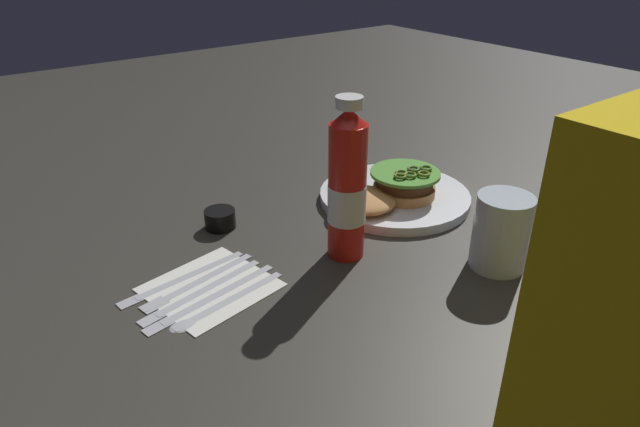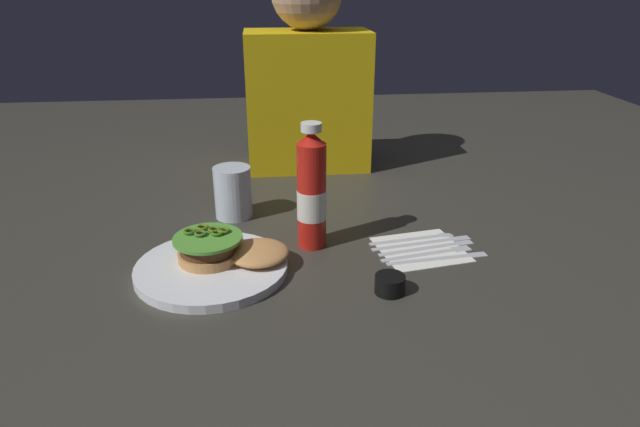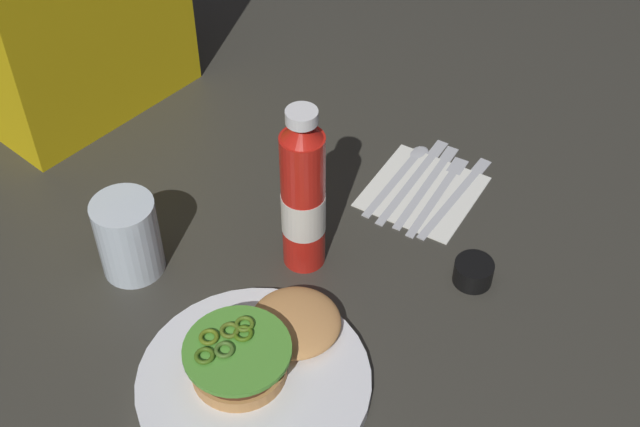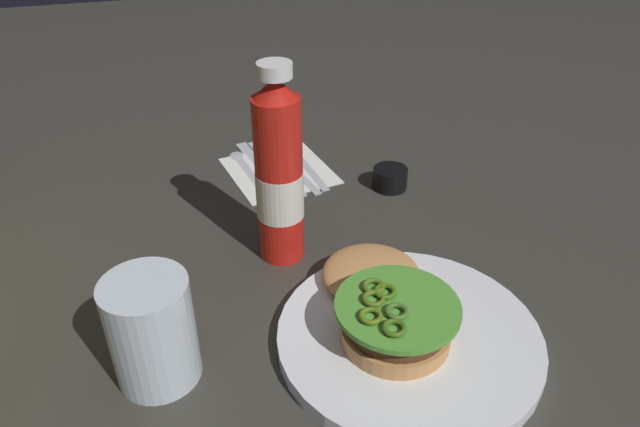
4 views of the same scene
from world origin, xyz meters
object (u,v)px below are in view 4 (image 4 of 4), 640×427
object	(u,v)px
condiment_cup	(390,178)
steak_knife	(299,156)
table_knife	(272,162)
spoon_utensil	(246,166)
dinner_plate	(409,337)
napkin	(279,170)
ketchup_bottle	(279,176)
fork_utensil	(287,160)
burger_sandwich	(386,302)
water_glass	(152,331)
butter_knife	(260,164)

from	to	relation	value
condiment_cup	steak_knife	size ratio (longest dim) A/B	0.26
table_knife	spoon_utensil	distance (m)	0.04
steak_knife	dinner_plate	bearing A→B (deg)	-179.26
napkin	steak_knife	world-z (taller)	steak_knife
condiment_cup	spoon_utensil	distance (m)	0.23
spoon_utensil	dinner_plate	bearing A→B (deg)	-167.19
ketchup_bottle	spoon_utensil	world-z (taller)	ketchup_bottle
steak_knife	fork_utensil	size ratio (longest dim) A/B	1.07
dinner_plate	spoon_utensil	bearing A→B (deg)	12.81
napkin	condiment_cup	bearing A→B (deg)	-122.72
dinner_plate	fork_utensil	xyz separation A→B (m)	(0.42, 0.03, -0.00)
fork_utensil	burger_sandwich	bearing A→B (deg)	-178.15
ketchup_bottle	spoon_utensil	size ratio (longest dim) A/B	1.36
water_glass	spoon_utensil	size ratio (longest dim) A/B	0.62
burger_sandwich	spoon_utensil	xyz separation A→B (m)	(0.39, 0.08, -0.03)
dinner_plate	ketchup_bottle	world-z (taller)	ketchup_bottle
fork_utensil	butter_knife	distance (m)	0.04
condiment_cup	butter_knife	xyz separation A→B (m)	(0.12, 0.17, -0.01)
spoon_utensil	condiment_cup	bearing A→B (deg)	-120.50
water_glass	fork_utensil	distance (m)	0.45
burger_sandwich	table_knife	xyz separation A→B (m)	(0.40, 0.04, -0.03)
burger_sandwich	butter_knife	bearing A→B (deg)	8.34
water_glass	steak_knife	size ratio (longest dim) A/B	0.57
water_glass	napkin	bearing A→B (deg)	-29.03
dinner_plate	table_knife	bearing A→B (deg)	6.98
burger_sandwich	fork_utensil	world-z (taller)	burger_sandwich
ketchup_bottle	condiment_cup	bearing A→B (deg)	-59.27
fork_utensil	butter_knife	size ratio (longest dim) A/B	0.89
ketchup_bottle	butter_knife	world-z (taller)	ketchup_bottle
water_glass	spoon_utensil	distance (m)	0.42
steak_knife	spoon_utensil	world-z (taller)	same
dinner_plate	table_knife	size ratio (longest dim) A/B	1.37
burger_sandwich	spoon_utensil	bearing A→B (deg)	11.49
napkin	steak_knife	distance (m)	0.05
ketchup_bottle	butter_knife	size ratio (longest dim) A/B	1.18
condiment_cup	fork_utensil	bearing A→B (deg)	47.86
steak_knife	water_glass	bearing A→B (deg)	148.51
table_knife	spoon_utensil	world-z (taller)	same
burger_sandwich	napkin	world-z (taller)	burger_sandwich
ketchup_bottle	burger_sandwich	bearing A→B (deg)	-155.25
table_knife	butter_knife	distance (m)	0.02
burger_sandwich	condiment_cup	distance (m)	0.30
condiment_cup	butter_knife	distance (m)	0.21
burger_sandwich	fork_utensil	distance (m)	0.39
steak_knife	ketchup_bottle	bearing A→B (deg)	160.71
napkin	table_knife	xyz separation A→B (m)	(0.03, 0.00, 0.00)
steak_knife	table_knife	size ratio (longest dim) A/B	1.00
steak_knife	spoon_utensil	xyz separation A→B (m)	(-0.01, 0.09, 0.00)
condiment_cup	steak_knife	xyz separation A→B (m)	(0.13, 0.11, -0.01)
ketchup_bottle	napkin	size ratio (longest dim) A/B	1.57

